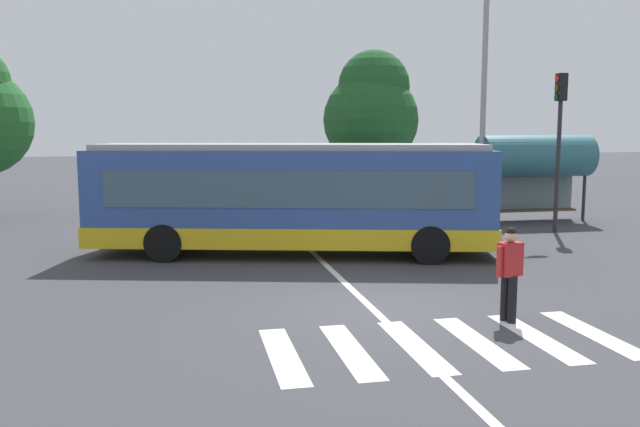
{
  "coord_description": "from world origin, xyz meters",
  "views": [
    {
      "loc": [
        -3.75,
        -11.77,
        3.42
      ],
      "look_at": [
        -0.35,
        4.52,
        1.3
      ],
      "focal_mm": 36.61,
      "sensor_mm": 36.0,
      "label": 1
    }
  ],
  "objects_px": {
    "bus_stop_shelter": "(535,158)",
    "parked_car_black": "(337,190)",
    "city_transit_bus": "(292,198)",
    "pedestrian_crossing_street": "(510,269)",
    "parked_car_champagne": "(276,191)",
    "parked_car_silver": "(450,188)",
    "parked_car_red": "(215,193)",
    "parked_car_white": "(149,195)",
    "traffic_light_far_corner": "(559,128)",
    "twin_arm_street_lamp": "(485,61)",
    "background_tree_right": "(372,110)",
    "parked_car_blue": "(400,190)"
  },
  "relations": [
    {
      "from": "parked_car_champagne",
      "to": "parked_car_black",
      "type": "relative_size",
      "value": 1.0
    },
    {
      "from": "parked_car_blue",
      "to": "twin_arm_street_lamp",
      "type": "distance_m",
      "value": 7.82
    },
    {
      "from": "parked_car_champagne",
      "to": "parked_car_black",
      "type": "distance_m",
      "value": 2.76
    },
    {
      "from": "parked_car_white",
      "to": "parked_car_blue",
      "type": "bearing_deg",
      "value": 0.29
    },
    {
      "from": "parked_car_white",
      "to": "traffic_light_far_corner",
      "type": "xyz_separation_m",
      "value": [
        13.7,
        -7.96,
        2.75
      ]
    },
    {
      "from": "parked_car_white",
      "to": "bus_stop_shelter",
      "type": "xyz_separation_m",
      "value": [
        14.21,
        -5.59,
        1.65
      ]
    },
    {
      "from": "background_tree_right",
      "to": "parked_car_blue",
      "type": "bearing_deg",
      "value": -93.1
    },
    {
      "from": "parked_car_red",
      "to": "parked_car_champagne",
      "type": "xyz_separation_m",
      "value": [
        2.7,
        0.44,
        0.0
      ]
    },
    {
      "from": "pedestrian_crossing_street",
      "to": "background_tree_right",
      "type": "height_order",
      "value": "background_tree_right"
    },
    {
      "from": "parked_car_blue",
      "to": "background_tree_right",
      "type": "distance_m",
      "value": 6.8
    },
    {
      "from": "city_transit_bus",
      "to": "parked_car_black",
      "type": "relative_size",
      "value": 2.48
    },
    {
      "from": "parked_car_champagne",
      "to": "twin_arm_street_lamp",
      "type": "relative_size",
      "value": 0.48
    },
    {
      "from": "parked_car_black",
      "to": "bus_stop_shelter",
      "type": "height_order",
      "value": "bus_stop_shelter"
    },
    {
      "from": "parked_car_white",
      "to": "parked_car_blue",
      "type": "xyz_separation_m",
      "value": [
        10.89,
        0.06,
        0.0
      ]
    },
    {
      "from": "parked_car_champagne",
      "to": "parked_car_blue",
      "type": "distance_m",
      "value": 5.54
    },
    {
      "from": "parked_car_silver",
      "to": "parked_car_white",
      "type": "bearing_deg",
      "value": -178.54
    },
    {
      "from": "parked_car_red",
      "to": "background_tree_right",
      "type": "relative_size",
      "value": 0.59
    },
    {
      "from": "city_transit_bus",
      "to": "parked_car_silver",
      "type": "height_order",
      "value": "city_transit_bus"
    },
    {
      "from": "pedestrian_crossing_street",
      "to": "background_tree_right",
      "type": "relative_size",
      "value": 0.23
    },
    {
      "from": "city_transit_bus",
      "to": "pedestrian_crossing_street",
      "type": "xyz_separation_m",
      "value": [
        2.77,
        -7.14,
        -0.62
      ]
    },
    {
      "from": "city_transit_bus",
      "to": "parked_car_blue",
      "type": "xyz_separation_m",
      "value": [
        6.57,
        10.15,
        -0.82
      ]
    },
    {
      "from": "pedestrian_crossing_street",
      "to": "parked_car_silver",
      "type": "height_order",
      "value": "pedestrian_crossing_street"
    },
    {
      "from": "bus_stop_shelter",
      "to": "parked_car_red",
      "type": "bearing_deg",
      "value": 153.19
    },
    {
      "from": "pedestrian_crossing_street",
      "to": "parked_car_red",
      "type": "relative_size",
      "value": 0.38
    },
    {
      "from": "bus_stop_shelter",
      "to": "background_tree_right",
      "type": "bearing_deg",
      "value": 104.9
    },
    {
      "from": "parked_car_white",
      "to": "parked_car_silver",
      "type": "height_order",
      "value": "same"
    },
    {
      "from": "parked_car_white",
      "to": "traffic_light_far_corner",
      "type": "height_order",
      "value": "traffic_light_far_corner"
    },
    {
      "from": "twin_arm_street_lamp",
      "to": "background_tree_right",
      "type": "bearing_deg",
      "value": 93.96
    },
    {
      "from": "parked_car_blue",
      "to": "pedestrian_crossing_street",
      "type": "bearing_deg",
      "value": -102.41
    },
    {
      "from": "parked_car_white",
      "to": "parked_car_red",
      "type": "height_order",
      "value": "same"
    },
    {
      "from": "bus_stop_shelter",
      "to": "background_tree_right",
      "type": "height_order",
      "value": "background_tree_right"
    },
    {
      "from": "parked_car_champagne",
      "to": "parked_car_silver",
      "type": "xyz_separation_m",
      "value": [
        8.05,
        -0.33,
        0.0
      ]
    },
    {
      "from": "parked_car_red",
      "to": "twin_arm_street_lamp",
      "type": "xyz_separation_m",
      "value": [
        9.31,
        -6.01,
        5.09
      ]
    },
    {
      "from": "parked_car_blue",
      "to": "traffic_light_far_corner",
      "type": "relative_size",
      "value": 0.86
    },
    {
      "from": "parked_car_red",
      "to": "traffic_light_far_corner",
      "type": "relative_size",
      "value": 0.85
    },
    {
      "from": "traffic_light_far_corner",
      "to": "twin_arm_street_lamp",
      "type": "distance_m",
      "value": 3.63
    },
    {
      "from": "bus_stop_shelter",
      "to": "parked_car_black",
      "type": "bearing_deg",
      "value": 134.14
    },
    {
      "from": "parked_car_red",
      "to": "parked_car_blue",
      "type": "relative_size",
      "value": 0.99
    },
    {
      "from": "city_transit_bus",
      "to": "background_tree_right",
      "type": "bearing_deg",
      "value": 66.51
    },
    {
      "from": "parked_car_blue",
      "to": "parked_car_silver",
      "type": "xyz_separation_m",
      "value": [
        2.54,
        0.29,
        0.0
      ]
    },
    {
      "from": "parked_car_red",
      "to": "bus_stop_shelter",
      "type": "bearing_deg",
      "value": -26.81
    },
    {
      "from": "parked_car_champagne",
      "to": "bus_stop_shelter",
      "type": "xyz_separation_m",
      "value": [
        8.82,
        -6.26,
        1.65
      ]
    },
    {
      "from": "traffic_light_far_corner",
      "to": "twin_arm_street_lamp",
      "type": "relative_size",
      "value": 0.55
    },
    {
      "from": "pedestrian_crossing_street",
      "to": "parked_car_black",
      "type": "bearing_deg",
      "value": 86.63
    },
    {
      "from": "parked_car_white",
      "to": "parked_car_red",
      "type": "xyz_separation_m",
      "value": [
        2.69,
        0.24,
        0.0
      ]
    },
    {
      "from": "parked_car_champagne",
      "to": "background_tree_right",
      "type": "relative_size",
      "value": 0.6
    },
    {
      "from": "city_transit_bus",
      "to": "twin_arm_street_lamp",
      "type": "distance_m",
      "value": 9.79
    },
    {
      "from": "parked_car_red",
      "to": "parked_car_champagne",
      "type": "distance_m",
      "value": 2.74
    },
    {
      "from": "city_transit_bus",
      "to": "parked_car_white",
      "type": "xyz_separation_m",
      "value": [
        -4.32,
        10.1,
        -0.82
      ]
    },
    {
      "from": "parked_car_white",
      "to": "parked_car_champagne",
      "type": "relative_size",
      "value": 0.99
    }
  ]
}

